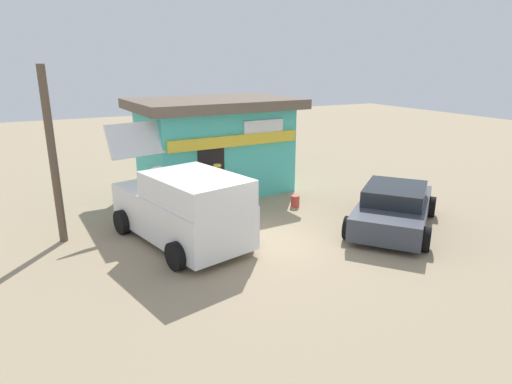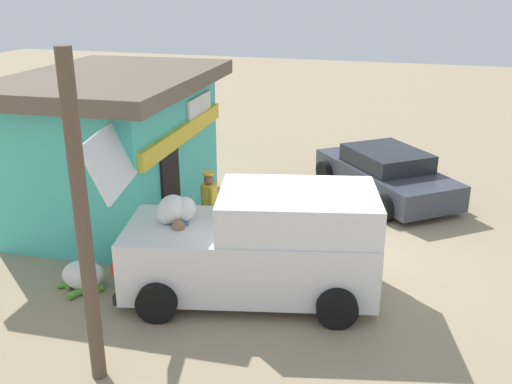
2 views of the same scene
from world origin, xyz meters
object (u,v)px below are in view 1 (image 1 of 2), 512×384
(paint_bucket, at_px, (295,201))
(customer_bending, at_px, (163,197))
(delivery_van, at_px, (183,207))
(vendor_standing, at_px, (218,187))
(parked_sedan, at_px, (394,207))
(storefront_bar, at_px, (215,144))
(unloaded_banana_pile, at_px, (131,204))

(paint_bucket, bearing_deg, customer_bending, 177.09)
(delivery_van, distance_m, vendor_standing, 2.19)
(parked_sedan, relative_size, paint_bucket, 11.53)
(vendor_standing, bearing_deg, storefront_bar, 69.93)
(parked_sedan, height_order, customer_bending, customer_bending)
(storefront_bar, xyz_separation_m, vendor_standing, (-0.94, -2.56, -0.80))
(storefront_bar, xyz_separation_m, customer_bending, (-2.67, -2.73, -0.84))
(vendor_standing, relative_size, paint_bucket, 4.28)
(parked_sedan, bearing_deg, storefront_bar, 118.38)
(storefront_bar, bearing_deg, delivery_van, -121.69)
(vendor_standing, xyz_separation_m, unloaded_banana_pile, (-2.33, 1.51, -0.66))
(customer_bending, relative_size, paint_bucket, 3.81)
(vendor_standing, relative_size, unloaded_banana_pile, 1.79)
(storefront_bar, relative_size, customer_bending, 4.09)
(vendor_standing, height_order, paint_bucket, vendor_standing)
(vendor_standing, distance_m, unloaded_banana_pile, 2.85)
(vendor_standing, bearing_deg, unloaded_banana_pile, 147.00)
(delivery_van, xyz_separation_m, parked_sedan, (5.62, -1.66, -0.38))
(unloaded_banana_pile, bearing_deg, parked_sedan, -36.37)
(customer_bending, distance_m, unloaded_banana_pile, 1.89)
(delivery_van, relative_size, customer_bending, 3.47)
(delivery_van, distance_m, paint_bucket, 4.32)
(parked_sedan, xyz_separation_m, paint_bucket, (-1.51, 2.79, -0.39))
(delivery_van, xyz_separation_m, paint_bucket, (4.10, 1.13, -0.77))
(storefront_bar, height_order, delivery_van, storefront_bar)
(parked_sedan, bearing_deg, vendor_standing, 141.81)
(parked_sedan, height_order, vendor_standing, vendor_standing)
(delivery_van, xyz_separation_m, vendor_standing, (1.58, 1.51, -0.05))
(storefront_bar, relative_size, parked_sedan, 1.35)
(storefront_bar, xyz_separation_m, paint_bucket, (1.59, -2.95, -1.52))
(parked_sedan, height_order, paint_bucket, parked_sedan)
(parked_sedan, relative_size, vendor_standing, 2.69)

